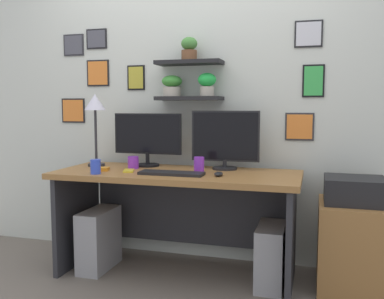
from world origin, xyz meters
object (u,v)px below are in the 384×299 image
at_px(keyboard, 172,173).
at_px(computer_tower_right, 271,255).
at_px(coffee_mug, 133,162).
at_px(computer_tower_left, 99,239).
at_px(desk_lamp, 95,109).
at_px(computer_mouse, 219,174).
at_px(scissors_tray, 100,169).
at_px(desk, 179,199).
at_px(monitor_left, 148,137).
at_px(pen_cup, 96,167).
at_px(monitor_right, 225,139).
at_px(printer, 354,190).
at_px(drawer_cabinet, 352,246).
at_px(water_cup, 199,165).
at_px(cell_phone, 129,171).

height_order(keyboard, computer_tower_right, keyboard).
distance_m(coffee_mug, computer_tower_left, 0.63).
relative_size(desk_lamp, computer_tower_left, 1.24).
relative_size(computer_mouse, scissors_tray, 0.75).
xyz_separation_m(desk, monitor_left, (-0.30, 0.16, 0.43)).
bearing_deg(coffee_mug, scissors_tray, -138.26).
distance_m(computer_mouse, computer_tower_left, 1.07).
bearing_deg(computer_mouse, coffee_mug, 166.21).
bearing_deg(pen_cup, keyboard, 12.45).
bearing_deg(monitor_right, computer_tower_left, -163.48).
relative_size(desk_lamp, coffee_mug, 6.14).
bearing_deg(pen_cup, printer, 11.80).
height_order(keyboard, scissors_tray, scissors_tray).
relative_size(keyboard, desk_lamp, 0.80).
relative_size(printer, computer_tower_right, 0.92).
xyz_separation_m(desk, printer, (1.19, 0.05, 0.12)).
distance_m(monitor_right, printer, 0.95).
xyz_separation_m(drawer_cabinet, printer, (0.00, -0.00, 0.37)).
xyz_separation_m(keyboard, computer_tower_right, (0.66, 0.14, -0.55)).
relative_size(drawer_cabinet, computer_tower_left, 1.29).
relative_size(scissors_tray, printer, 0.32).
xyz_separation_m(computer_mouse, water_cup, (-0.16, 0.11, 0.04)).
bearing_deg(pen_cup, computer_mouse, 9.56).
bearing_deg(water_cup, desk, 163.09).
height_order(desk, scissors_tray, scissors_tray).
bearing_deg(water_cup, drawer_cabinet, 5.67).
distance_m(desk, computer_mouse, 0.43).
height_order(drawer_cabinet, computer_tower_left, drawer_cabinet).
distance_m(pen_cup, water_cup, 0.71).
bearing_deg(printer, computer_tower_left, -174.97).
bearing_deg(computer_mouse, scissors_tray, 179.70).
bearing_deg(water_cup, printer, 5.67).
bearing_deg(water_cup, keyboard, -138.11).
bearing_deg(water_cup, cell_phone, -170.75).
distance_m(printer, computer_tower_left, 1.84).
xyz_separation_m(desk, computer_tower_right, (0.67, -0.05, -0.34)).
bearing_deg(coffee_mug, computer_tower_right, -3.25).
bearing_deg(drawer_cabinet, cell_phone, -173.16).
bearing_deg(computer_mouse, water_cup, 145.70).
height_order(desk, monitor_right, monitor_right).
bearing_deg(computer_tower_right, keyboard, -168.27).
distance_m(keyboard, computer_tower_left, 0.81).
relative_size(desk, scissors_tray, 14.33).
height_order(monitor_right, desk_lamp, desk_lamp).
distance_m(drawer_cabinet, computer_tower_left, 1.79).
bearing_deg(drawer_cabinet, coffee_mug, -178.32).
bearing_deg(keyboard, desk_lamp, 161.22).
bearing_deg(pen_cup, drawer_cabinet, 11.80).
bearing_deg(monitor_left, computer_tower_right, -12.33).
xyz_separation_m(coffee_mug, computer_tower_left, (-0.24, -0.11, -0.57)).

